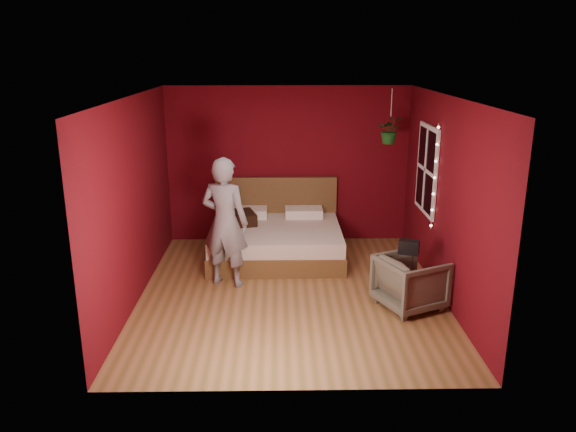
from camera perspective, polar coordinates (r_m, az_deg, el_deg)
The scene contains 10 objects.
floor at distance 7.63m, azimuth 0.28°, elevation -7.82°, with size 4.50×4.50×0.00m, color #98663D.
room_walls at distance 7.11m, azimuth 0.30°, elevation 4.60°, with size 4.04×4.54×2.62m.
window at distance 8.30m, azimuth 13.89°, elevation 4.60°, with size 0.05×0.97×1.27m.
fairy_lights at distance 7.80m, azimuth 14.67°, elevation 3.79°, with size 0.04×0.04×1.45m.
bed at distance 8.86m, azimuth -1.21°, elevation -2.28°, with size 2.02×1.72×1.11m.
person at distance 7.65m, azimuth -6.42°, elevation -0.66°, with size 0.66×0.43×1.80m, color gray.
armchair at distance 7.27m, azimuth 12.33°, elevation -6.59°, with size 0.73×0.75×0.68m, color #65614F.
handbag at distance 7.21m, azimuth 12.18°, elevation -3.11°, with size 0.25×0.13×0.18m, color black.
throw_pillow at distance 8.87m, azimuth -5.12°, elevation -0.23°, with size 0.52×0.52×0.18m, color black.
hanging_plant at distance 8.69m, azimuth 10.33°, elevation 8.58°, with size 0.42×0.38×0.82m.
Camera 1 is at (-0.16, -6.95, 3.16)m, focal length 35.00 mm.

